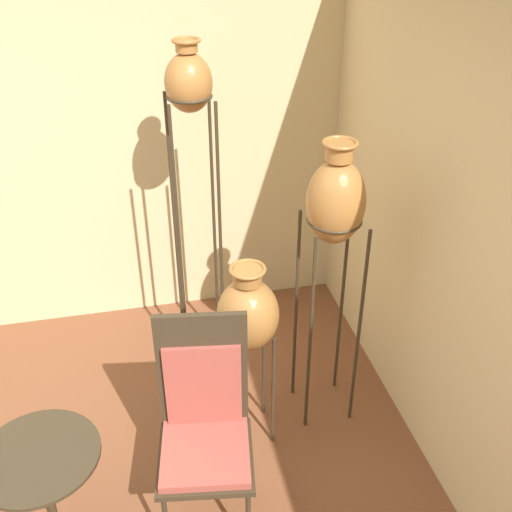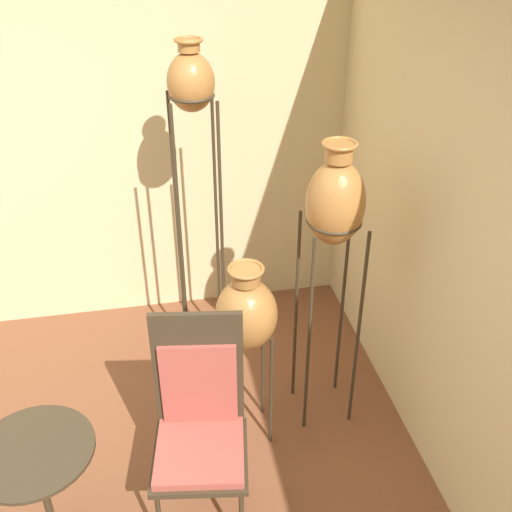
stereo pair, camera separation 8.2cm
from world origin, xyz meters
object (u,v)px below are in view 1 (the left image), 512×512
object	(u,v)px
chair	(204,419)
side_table	(45,483)
vase_stand_tall	(190,101)
vase_stand_medium	(335,206)
vase_stand_short	(248,315)

from	to	relation	value
chair	side_table	world-z (taller)	chair
vase_stand_tall	side_table	bearing A→B (deg)	-124.02
vase_stand_tall	chair	size ratio (longest dim) A/B	1.83
vase_stand_medium	vase_stand_tall	bearing A→B (deg)	134.70
chair	vase_stand_short	bearing A→B (deg)	64.63
vase_stand_tall	chair	bearing A→B (deg)	-96.99
vase_stand_medium	vase_stand_short	distance (m)	0.72
vase_stand_medium	vase_stand_short	xyz separation A→B (m)	(-0.48, -0.10, -0.54)
vase_stand_short	chair	world-z (taller)	chair
vase_stand_tall	chair	world-z (taller)	vase_stand_tall
side_table	chair	bearing A→B (deg)	8.32
chair	side_table	distance (m)	0.75
vase_stand_tall	vase_stand_short	distance (m)	1.20
vase_stand_medium	side_table	xyz separation A→B (m)	(-1.52, -0.66, -0.89)
vase_stand_short	side_table	distance (m)	1.24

